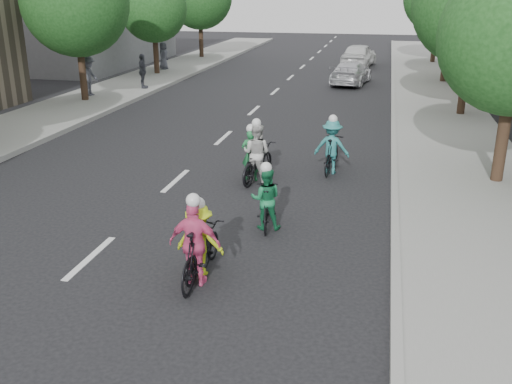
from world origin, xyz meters
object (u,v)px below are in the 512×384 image
(spectator_1, at_px, (143,71))
(cyclist_4, at_px, (257,159))
(follow_car_trail, at_px, (359,55))
(cyclist_2, at_px, (196,250))
(cyclist_3, at_px, (266,203))
(cyclist_0, at_px, (252,159))
(cyclist_1, at_px, (332,150))
(cyclist_5, at_px, (201,246))
(follow_car_lead, at_px, (351,73))
(spectator_2, at_px, (163,56))
(spectator_0, at_px, (89,76))

(spectator_1, bearing_deg, cyclist_4, -159.21)
(cyclist_4, height_order, follow_car_trail, cyclist_4)
(cyclist_2, xyz_separation_m, cyclist_3, (0.73, 2.82, -0.07))
(cyclist_0, xyz_separation_m, cyclist_1, (2.15, 1.11, 0.09))
(cyclist_4, xyz_separation_m, cyclist_5, (0.16, -5.63, -0.07))
(cyclist_3, height_order, cyclist_4, cyclist_4)
(cyclist_3, xyz_separation_m, follow_car_lead, (0.54, 20.90, 0.04))
(cyclist_0, relative_size, cyclist_4, 0.83)
(follow_car_trail, distance_m, spectator_1, 16.12)
(follow_car_trail, relative_size, spectator_2, 2.72)
(follow_car_trail, bearing_deg, cyclist_4, 94.26)
(cyclist_5, bearing_deg, cyclist_2, 98.14)
(spectator_0, bearing_deg, cyclist_0, -129.05)
(cyclist_1, height_order, spectator_2, spectator_2)
(cyclist_3, height_order, spectator_2, spectator_2)
(cyclist_1, bearing_deg, spectator_1, -40.89)
(cyclist_0, distance_m, spectator_1, 15.73)
(cyclist_3, relative_size, cyclist_4, 0.82)
(cyclist_2, bearing_deg, spectator_2, -68.71)
(cyclist_0, bearing_deg, spectator_1, -55.94)
(cyclist_5, bearing_deg, follow_car_lead, -90.87)
(cyclist_0, xyz_separation_m, spectator_2, (-10.50, 20.16, 0.42))
(spectator_2, bearing_deg, cyclist_3, -149.29)
(cyclist_1, relative_size, spectator_0, 0.97)
(cyclist_5, distance_m, spectator_1, 20.87)
(cyclist_4, relative_size, follow_car_lead, 0.47)
(cyclist_0, relative_size, cyclist_1, 0.94)
(cyclist_0, bearing_deg, cyclist_2, 93.34)
(cyclist_1, bearing_deg, cyclist_0, 33.61)
(spectator_1, bearing_deg, cyclist_1, -150.98)
(follow_car_lead, relative_size, spectator_1, 2.46)
(spectator_1, relative_size, spectator_2, 1.04)
(cyclist_5, xyz_separation_m, spectator_1, (-9.20, 18.73, 0.46))
(spectator_0, relative_size, spectator_1, 1.07)
(cyclist_5, height_order, spectator_1, spectator_1)
(cyclist_3, bearing_deg, cyclist_0, -80.10)
(cyclist_3, height_order, follow_car_trail, follow_car_trail)
(cyclist_4, xyz_separation_m, spectator_0, (-10.72, 10.55, 0.45))
(cyclist_5, bearing_deg, spectator_1, -61.52)
(cyclist_5, distance_m, spectator_2, 28.09)
(cyclist_0, height_order, spectator_1, spectator_1)
(cyclist_1, height_order, cyclist_4, cyclist_4)
(follow_car_trail, xyz_separation_m, spectator_0, (-12.22, -14.76, 0.31))
(cyclist_1, height_order, spectator_1, spectator_1)
(spectator_0, bearing_deg, follow_car_lead, -53.87)
(cyclist_2, height_order, follow_car_trail, cyclist_2)
(cyclist_4, distance_m, follow_car_lead, 17.77)
(cyclist_2, distance_m, spectator_0, 19.83)
(follow_car_lead, distance_m, spectator_1, 11.48)
(cyclist_0, height_order, cyclist_1, cyclist_1)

